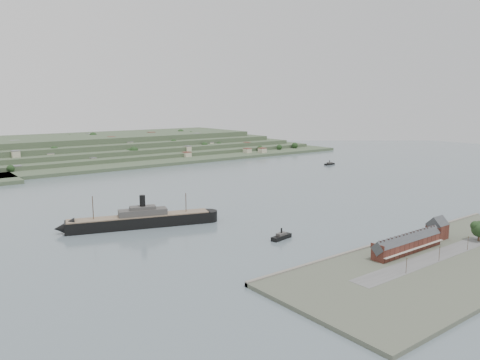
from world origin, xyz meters
TOP-DOWN VIEW (x-y plane):
  - ground at (0.00, 0.00)m, footprint 1400.00×1400.00m
  - near_shore at (0.00, -186.75)m, footprint 220.00×80.00m
  - terrace_row at (-10.00, -168.02)m, footprint 55.60×9.80m
  - gabled_building at (27.50, -164.00)m, footprint 10.40×10.18m
  - far_peninsula at (27.91, 393.10)m, footprint 760.00×309.00m
  - steamship at (-105.66, -21.93)m, footprint 107.16×43.87m
  - tugboat at (-45.50, -102.66)m, footprint 16.50×6.94m
  - ferry_east at (235.39, 109.45)m, footprint 16.42×4.93m
  - fig_tree at (42.49, -182.89)m, footprint 11.63×10.07m

SIDE VIEW (x-z plane):
  - ground at x=0.00m, z-range 0.00..0.00m
  - near_shore at x=0.00m, z-range -0.29..2.31m
  - ferry_east at x=235.39m, z-range -1.59..4.53m
  - tugboat at x=-45.50m, z-range -1.84..5.36m
  - steamship at x=-105.66m, z-range -8.33..18.09m
  - terrace_row at x=-10.00m, z-range 1.30..12.38m
  - gabled_building at x=27.50m, z-range 1.14..15.23m
  - fig_tree at x=42.49m, z-range 3.43..16.41m
  - far_peninsula at x=27.91m, z-range -3.12..26.88m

